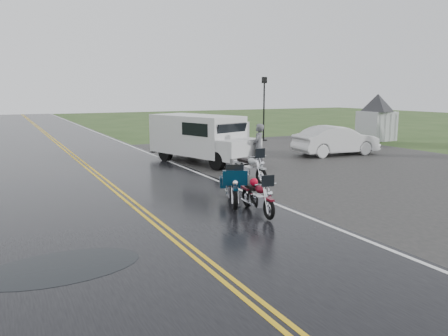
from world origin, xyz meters
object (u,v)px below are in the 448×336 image
Objects in this scene: motorcycle_teal at (235,190)px; van_white at (217,144)px; sedan_white at (336,141)px; visitor_center at (377,106)px; person_at_van at (258,147)px; motorcycle_silver at (261,169)px; lamp_post_far_right at (264,109)px; motorcycle_red at (269,200)px.

van_white is (2.51, 6.10, 0.50)m from motorcycle_teal.
motorcycle_teal is 0.47× the size of sedan_white.
person_at_van is at bearing -155.77° from visitor_center.
motorcycle_silver is 0.37× the size of van_white.
person_at_van is 11.21m from lamp_post_far_right.
lamp_post_far_right is at bearing 29.39° from van_white.
motorcycle_red is 0.33× the size of van_white.
van_white is at bearing 88.75° from motorcycle_silver.
van_white is (-15.14, -5.42, -1.24)m from visitor_center.
person_at_van is 0.45× the size of lamp_post_far_right.
van_white is at bearing -132.51° from lamp_post_far_right.
motorcycle_teal is 1.01× the size of motorcycle_silver.
visitor_center is at bearing 43.75° from motorcycle_red.
van_white is 11.74m from lamp_post_far_right.
motorcycle_red is at bearing -119.83° from motorcycle_silver.
visitor_center is 21.15m from motorcycle_teal.
visitor_center is at bearing 164.49° from person_at_van.
van_white reaches higher than motorcycle_teal.
sedan_white is at bearing -150.07° from visitor_center.
van_white is at bearing 102.57° from sedan_white.
sedan_white is (7.74, 4.77, 0.12)m from motorcycle_silver.
motorcycle_silver is at bearing 20.03° from person_at_van.
person_at_van is at bearing -123.90° from lamp_post_far_right.
lamp_post_far_right is at bearing 56.84° from motorcycle_silver.
sedan_white reaches higher than motorcycle_red.
van_white is (2.18, 7.34, 0.58)m from motorcycle_red.
motorcycle_teal reaches higher than motorcycle_silver.
motorcycle_red is at bearing 20.33° from person_at_van.
person_at_van is (1.68, -0.63, -0.17)m from van_white.
motorcycle_red is 1.00× the size of person_at_van.
motorcycle_silver is at bearing -123.02° from lamp_post_far_right.
sedan_white is at bearing -9.76° from van_white.
van_white is at bearing -60.30° from person_at_van.
van_white is 2.98× the size of person_at_van.
sedan_white is (-7.46, -4.30, -1.63)m from visitor_center.
motorcycle_silver reaches higher than motorcycle_red.
motorcycle_red is at bearing 134.90° from sedan_white.
motorcycle_red is at bearing -51.14° from motorcycle_teal.
lamp_post_far_right is (-7.23, 3.20, -0.21)m from visitor_center.
lamp_post_far_right reaches higher than sedan_white.
motorcycle_silver is (2.11, 3.70, 0.07)m from motorcycle_red.
motorcycle_silver is at bearing 125.86° from sedan_white.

